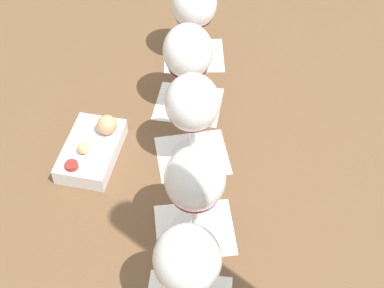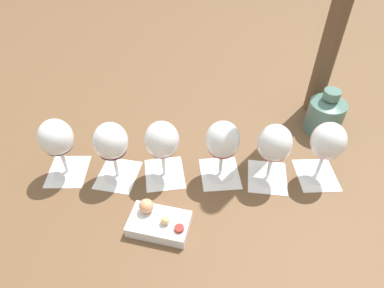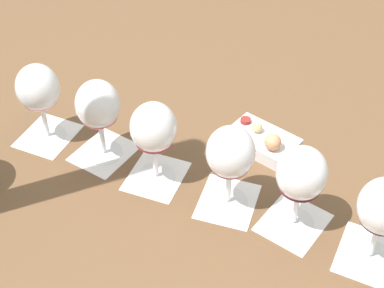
% 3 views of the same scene
% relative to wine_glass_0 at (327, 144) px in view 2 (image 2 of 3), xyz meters
% --- Properties ---
extents(ground_plane, '(8.00, 8.00, 0.00)m').
position_rel_wine_glass_0_xyz_m(ground_plane, '(0.30, 0.16, -0.12)').
color(ground_plane, brown).
extents(tasting_card_0, '(0.15, 0.16, 0.00)m').
position_rel_wine_glass_0_xyz_m(tasting_card_0, '(0.00, 0.00, -0.12)').
color(tasting_card_0, white).
rests_on(tasting_card_0, ground_plane).
extents(tasting_card_1, '(0.14, 0.15, 0.00)m').
position_rel_wine_glass_0_xyz_m(tasting_card_1, '(0.11, 0.07, -0.12)').
color(tasting_card_1, white).
rests_on(tasting_card_1, ground_plane).
extents(tasting_card_2, '(0.15, 0.16, 0.00)m').
position_rel_wine_glass_0_xyz_m(tasting_card_2, '(0.23, 0.12, -0.12)').
color(tasting_card_2, white).
rests_on(tasting_card_2, ground_plane).
extents(tasting_card_3, '(0.15, 0.16, 0.00)m').
position_rel_wine_glass_0_xyz_m(tasting_card_3, '(0.36, 0.20, -0.12)').
color(tasting_card_3, white).
rests_on(tasting_card_3, ground_plane).
extents(tasting_card_4, '(0.14, 0.15, 0.00)m').
position_rel_wine_glass_0_xyz_m(tasting_card_4, '(0.47, 0.26, -0.12)').
color(tasting_card_4, white).
rests_on(tasting_card_4, ground_plane).
extents(tasting_card_5, '(0.15, 0.15, 0.00)m').
position_rel_wine_glass_0_xyz_m(tasting_card_5, '(0.60, 0.32, -0.12)').
color(tasting_card_5, white).
rests_on(tasting_card_5, ground_plane).
extents(wine_glass_0, '(0.09, 0.09, 0.17)m').
position_rel_wine_glass_0_xyz_m(wine_glass_0, '(0.00, 0.00, 0.00)').
color(wine_glass_0, white).
rests_on(wine_glass_0, tasting_card_0).
extents(wine_glass_1, '(0.09, 0.09, 0.17)m').
position_rel_wine_glass_0_xyz_m(wine_glass_1, '(0.11, 0.07, 0.00)').
color(wine_glass_1, white).
rests_on(wine_glass_1, tasting_card_1).
extents(wine_glass_2, '(0.09, 0.09, 0.17)m').
position_rel_wine_glass_0_xyz_m(wine_glass_2, '(0.23, 0.12, 0.00)').
color(wine_glass_2, white).
rests_on(wine_glass_2, tasting_card_2).
extents(wine_glass_3, '(0.09, 0.09, 0.17)m').
position_rel_wine_glass_0_xyz_m(wine_glass_3, '(0.36, 0.20, 0.00)').
color(wine_glass_3, white).
rests_on(wine_glass_3, tasting_card_3).
extents(wine_glass_4, '(0.09, 0.09, 0.17)m').
position_rel_wine_glass_0_xyz_m(wine_glass_4, '(0.47, 0.26, 0.00)').
color(wine_glass_4, white).
rests_on(wine_glass_4, tasting_card_4).
extents(wine_glass_5, '(0.09, 0.09, 0.17)m').
position_rel_wine_glass_0_xyz_m(wine_glass_5, '(0.60, 0.32, 0.00)').
color(wine_glass_5, white).
rests_on(wine_glass_5, tasting_card_5).
extents(ceramic_vase, '(0.11, 0.11, 0.14)m').
position_rel_wine_glass_0_xyz_m(ceramic_vase, '(0.04, -0.20, -0.05)').
color(ceramic_vase, '#4C7066').
rests_on(ceramic_vase, ground_plane).
extents(snack_dish, '(0.16, 0.12, 0.06)m').
position_rel_wine_glass_0_xyz_m(snack_dish, '(0.28, 0.35, -0.10)').
color(snack_dish, silver).
rests_on(snack_dish, ground_plane).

